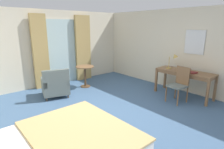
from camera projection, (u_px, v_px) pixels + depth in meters
ground at (111, 117)px, 4.31m from camera, size 6.27×6.87×0.10m
wall_back at (50, 48)px, 6.31m from camera, size 5.87×0.12×2.52m
wall_right at (181, 50)px, 5.80m from camera, size 0.12×6.47×2.52m
balcony_glass_door at (62, 52)px, 6.54m from camera, size 1.15×0.02×2.21m
curtain_panel_left at (40, 52)px, 5.94m from camera, size 0.49×0.10×2.37m
curtain_panel_right at (83, 48)px, 6.94m from camera, size 0.60×0.10×2.37m
writing_desk at (185, 74)px, 5.33m from camera, size 0.61×1.61×0.75m
desk_chair at (179, 83)px, 4.97m from camera, size 0.48×0.45×0.95m
desk_lamp at (174, 58)px, 5.56m from camera, size 0.30×0.27×0.48m
closed_book at (191, 72)px, 5.11m from camera, size 0.24×0.31×0.03m
armchair_by_window at (55, 86)px, 5.35m from camera, size 0.88×0.90×0.85m
round_cafe_table at (85, 72)px, 6.19m from camera, size 0.60×0.60×0.71m
wall_mirror at (195, 42)px, 5.35m from camera, size 0.02×0.57×0.69m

